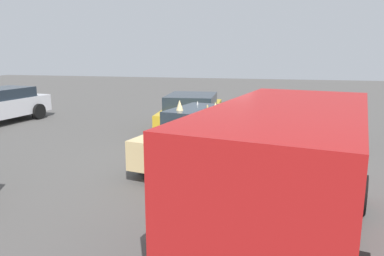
{
  "coord_description": "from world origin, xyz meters",
  "views": [
    {
      "loc": [
        -9.34,
        -1.8,
        2.9
      ],
      "look_at": [
        0.0,
        0.3,
        0.9
      ],
      "focal_mm": 34.73,
      "sensor_mm": 36.0,
      "label": 1
    }
  ],
  "objects_px": {
    "parked_sedan_far_left": "(192,112)",
    "parked_sedan_row_back_center": "(296,117)",
    "art_car_decorated": "(204,135)",
    "parked_van_behind_right": "(287,165)"
  },
  "relations": [
    {
      "from": "art_car_decorated",
      "to": "parked_sedan_row_back_center",
      "type": "bearing_deg",
      "value": 156.51
    },
    {
      "from": "parked_van_behind_right",
      "to": "parked_sedan_far_left",
      "type": "distance_m",
      "value": 8.08
    },
    {
      "from": "art_car_decorated",
      "to": "parked_sedan_far_left",
      "type": "height_order",
      "value": "art_car_decorated"
    },
    {
      "from": "art_car_decorated",
      "to": "parked_sedan_row_back_center",
      "type": "height_order",
      "value": "art_car_decorated"
    },
    {
      "from": "parked_van_behind_right",
      "to": "parked_sedan_far_left",
      "type": "bearing_deg",
      "value": -144.89
    },
    {
      "from": "parked_van_behind_right",
      "to": "parked_sedan_row_back_center",
      "type": "relative_size",
      "value": 1.2
    },
    {
      "from": "parked_sedan_far_left",
      "to": "parked_sedan_row_back_center",
      "type": "bearing_deg",
      "value": -97.17
    },
    {
      "from": "art_car_decorated",
      "to": "parked_sedan_row_back_center",
      "type": "distance_m",
      "value": 4.27
    },
    {
      "from": "parked_sedan_far_left",
      "to": "parked_sedan_row_back_center",
      "type": "height_order",
      "value": "parked_sedan_row_back_center"
    },
    {
      "from": "parked_sedan_far_left",
      "to": "parked_sedan_row_back_center",
      "type": "relative_size",
      "value": 1.05
    }
  ]
}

